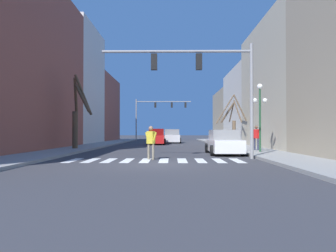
# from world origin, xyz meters

# --- Properties ---
(ground_plane) EXTENTS (240.00, 240.00, 0.00)m
(ground_plane) POSITION_xyz_m (0.00, 0.00, 0.00)
(ground_plane) COLOR #38383D
(sidewalk_right) EXTENTS (2.89, 90.00, 0.15)m
(sidewalk_right) POSITION_xyz_m (6.69, 0.00, 0.07)
(sidewalk_right) COLOR gray
(sidewalk_right) RESTS_ON ground_plane
(building_row_left) EXTENTS (6.00, 47.74, 13.62)m
(building_row_left) POSITION_xyz_m (-11.14, 17.76, 5.96)
(building_row_left) COLOR #934C3D
(building_row_left) RESTS_ON ground_plane
(building_row_right) EXTENTS (6.00, 50.58, 10.57)m
(building_row_right) POSITION_xyz_m (11.14, 18.06, 4.73)
(building_row_right) COLOR tan
(building_row_right) RESTS_ON ground_plane
(crosswalk_stripes) EXTENTS (8.55, 2.60, 0.01)m
(crosswalk_stripes) POSITION_xyz_m (0.00, 1.91, 0.00)
(crosswalk_stripes) COLOR white
(crosswalk_stripes) RESTS_ON ground_plane
(traffic_signal_near) EXTENTS (7.91, 0.28, 6.03)m
(traffic_signal_near) POSITION_xyz_m (2.62, 2.87, 4.44)
(traffic_signal_near) COLOR gray
(traffic_signal_near) RESTS_ON ground_plane
(traffic_signal_far) EXTENTS (9.00, 0.28, 6.73)m
(traffic_signal_far) POSITION_xyz_m (-1.68, 38.90, 5.08)
(traffic_signal_far) COLOR gray
(traffic_signal_far) RESTS_ON ground_plane
(street_lamp_right_corner) EXTENTS (0.95, 0.36, 4.33)m
(street_lamp_right_corner) POSITION_xyz_m (6.45, 6.69, 3.22)
(street_lamp_right_corner) COLOR #1E4C2D
(street_lamp_right_corner) RESTS_ON sidewalk_right
(car_driving_away_lane) EXTENTS (2.19, 4.57, 1.74)m
(car_driving_away_lane) POSITION_xyz_m (0.84, 27.32, 0.81)
(car_driving_away_lane) COLOR silver
(car_driving_away_lane) RESTS_ON ground_plane
(car_parked_right_near) EXTENTS (2.02, 4.77, 1.54)m
(car_parked_right_near) POSITION_xyz_m (4.12, 6.53, 0.73)
(car_parked_right_near) COLOR white
(car_parked_right_near) RESTS_ON ground_plane
(car_parked_right_mid) EXTENTS (1.99, 4.46, 1.75)m
(car_parked_right_mid) POSITION_xyz_m (-0.87, 22.20, 0.81)
(car_parked_right_mid) COLOR red
(car_parked_right_mid) RESTS_ON ground_plane
(pedestrian_crossing_street) EXTENTS (0.65, 0.49, 1.71)m
(pedestrian_crossing_street) POSITION_xyz_m (-0.22, 2.47, 1.01)
(pedestrian_crossing_street) COLOR #7A705B
(pedestrian_crossing_street) RESTS_ON ground_plane
(pedestrian_near_right_corner) EXTENTS (0.50, 0.65, 1.70)m
(pedestrian_near_right_corner) POSITION_xyz_m (6.73, 8.68, 1.16)
(pedestrian_near_right_corner) COLOR #282D47
(pedestrian_near_right_corner) RESTS_ON sidewalk_right
(street_tree_right_near) EXTENTS (2.07, 3.27, 5.69)m
(street_tree_right_near) POSITION_xyz_m (-6.46, 10.93, 2.78)
(street_tree_right_near) COLOR brown
(street_tree_right_near) RESTS_ON sidewalk_left
(street_tree_left_near) EXTENTS (3.00, 1.72, 4.88)m
(street_tree_left_near) POSITION_xyz_m (6.75, 17.53, 2.35)
(street_tree_left_near) COLOR brown
(street_tree_left_near) RESTS_ON sidewalk_right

